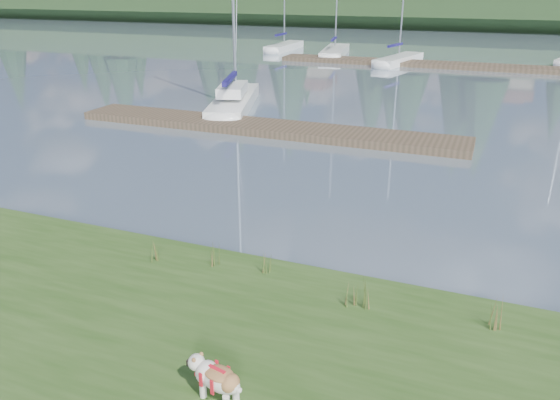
% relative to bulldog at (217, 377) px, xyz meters
% --- Properties ---
extents(ground, '(200.00, 200.00, 0.00)m').
position_rel_bulldog_xyz_m(ground, '(-1.54, 35.42, -0.68)').
color(ground, gray).
rests_on(ground, ground).
extents(ridge, '(200.00, 20.00, 5.00)m').
position_rel_bulldog_xyz_m(ridge, '(-1.54, 78.42, 1.82)').
color(ridge, '#1E3318').
rests_on(ridge, ground).
extents(bulldog, '(0.89, 0.47, 0.53)m').
position_rel_bulldog_xyz_m(bulldog, '(0.00, 0.00, 0.00)').
color(bulldog, silver).
rests_on(bulldog, bank).
extents(sailboat_main, '(3.94, 8.10, 11.60)m').
position_rel_bulldog_xyz_m(sailboat_main, '(-8.68, 18.42, -0.26)').
color(sailboat_main, white).
rests_on(sailboat_main, ground).
extents(dock_near, '(16.00, 2.00, 0.30)m').
position_rel_bulldog_xyz_m(dock_near, '(-5.54, 14.42, -0.53)').
color(dock_near, '#4C3D2C').
rests_on(dock_near, ground).
extents(dock_far, '(26.00, 2.20, 0.30)m').
position_rel_bulldog_xyz_m(dock_far, '(0.46, 35.42, -0.53)').
color(dock_far, '#4C3D2C').
rests_on(dock_far, ground).
extents(sailboat_bg_0, '(1.46, 7.11, 10.40)m').
position_rel_bulldog_xyz_m(sailboat_bg_0, '(-14.91, 41.56, -0.35)').
color(sailboat_bg_0, white).
rests_on(sailboat_bg_0, ground).
extents(sailboat_bg_1, '(3.07, 8.62, 12.56)m').
position_rel_bulldog_xyz_m(sailboat_bg_1, '(-9.88, 39.79, -0.35)').
color(sailboat_bg_1, white).
rests_on(sailboat_bg_1, ground).
extents(sailboat_bg_2, '(2.88, 7.18, 10.68)m').
position_rel_bulldog_xyz_m(sailboat_bg_2, '(-3.88, 36.45, -0.35)').
color(sailboat_bg_2, white).
rests_on(sailboat_bg_2, ground).
extents(weed_0, '(0.17, 0.14, 0.55)m').
position_rel_bulldog_xyz_m(weed_0, '(-1.76, 3.23, -0.10)').
color(weed_0, '#475B23').
rests_on(weed_0, bank).
extents(weed_1, '(0.17, 0.14, 0.49)m').
position_rel_bulldog_xyz_m(weed_1, '(-0.74, 3.37, -0.12)').
color(weed_1, '#475B23').
rests_on(weed_1, bank).
extents(weed_2, '(0.17, 0.14, 0.66)m').
position_rel_bulldog_xyz_m(weed_2, '(1.30, 2.87, -0.05)').
color(weed_2, '#475B23').
rests_on(weed_2, bank).
extents(weed_3, '(0.17, 0.14, 0.47)m').
position_rel_bulldog_xyz_m(weed_3, '(-2.92, 2.99, -0.13)').
color(weed_3, '#475B23').
rests_on(weed_3, bank).
extents(weed_4, '(0.17, 0.14, 0.42)m').
position_rel_bulldog_xyz_m(weed_4, '(1.07, 2.85, -0.15)').
color(weed_4, '#475B23').
rests_on(weed_4, bank).
extents(weed_5, '(0.17, 0.14, 0.64)m').
position_rel_bulldog_xyz_m(weed_5, '(3.39, 3.03, -0.06)').
color(weed_5, '#475B23').
rests_on(weed_5, bank).
extents(mud_lip, '(60.00, 0.50, 0.14)m').
position_rel_bulldog_xyz_m(mud_lip, '(-1.54, 3.82, -0.61)').
color(mud_lip, '#33281C').
rests_on(mud_lip, ground).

